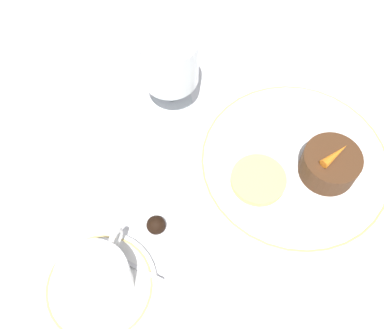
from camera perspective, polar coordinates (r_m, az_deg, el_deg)
ground_plane at (r=0.63m, az=6.77°, el=-1.04°), size 3.00×3.00×0.00m
dinner_plate at (r=0.64m, az=12.86°, el=0.17°), size 0.28×0.28×0.01m
saucer at (r=0.58m, az=-11.60°, el=-14.98°), size 0.14×0.14×0.01m
coffee_cup at (r=0.55m, az=-12.19°, el=-14.15°), size 0.11×0.09×0.05m
spoon at (r=0.58m, az=-9.63°, el=-11.46°), size 0.02×0.11×0.00m
wine_glass at (r=0.63m, az=-2.87°, el=12.68°), size 0.08×0.08×0.13m
fork at (r=0.57m, az=4.59°, el=-15.55°), size 0.04×0.20×0.01m
dessert_cake at (r=0.62m, az=17.09°, el=0.02°), size 0.08×0.08×0.04m
carrot_garnish at (r=0.60m, az=17.73°, el=1.19°), size 0.04×0.03×0.01m
pineapple_slice at (r=0.61m, az=8.42°, el=-1.93°), size 0.07×0.07×0.01m
chocolate_truffle at (r=0.58m, az=-4.59°, el=-7.66°), size 0.03×0.03×0.03m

